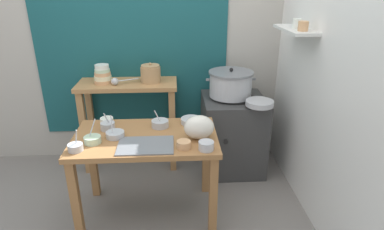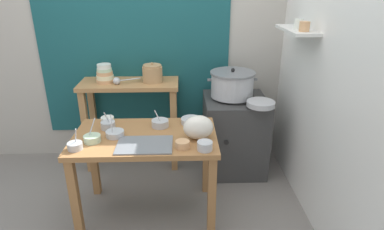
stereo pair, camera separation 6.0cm
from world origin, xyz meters
TOP-DOWN VIEW (x-y plane):
  - ground_plane at (0.00, 0.00)m, footprint 9.00×9.00m
  - wall_back at (0.08, 1.10)m, footprint 4.40×0.12m
  - wall_right at (1.40, 0.20)m, footprint 0.30×3.20m
  - prep_table at (0.03, 0.01)m, footprint 1.10×0.66m
  - back_shelf_table at (-0.19, 0.83)m, footprint 0.96×0.40m
  - stove_block at (0.84, 0.70)m, footprint 0.60×0.61m
  - steamer_pot at (0.80, 0.72)m, footprint 0.47×0.43m
  - clay_pot at (0.04, 0.83)m, footprint 0.19×0.19m
  - bowl_stack_enamel at (-0.42, 0.83)m, footprint 0.17×0.17m
  - ladle at (-0.29, 0.76)m, footprint 0.25×0.13m
  - serving_tray at (0.05, -0.16)m, footprint 0.40×0.28m
  - plastic_bag at (0.44, -0.06)m, footprint 0.22×0.16m
  - wide_pan at (1.02, 0.44)m, footprint 0.25×0.25m
  - prep_bowl_0 at (0.40, 0.23)m, footprint 0.17×0.17m
  - prep_bowl_1 at (0.14, 0.17)m, footprint 0.14×0.14m
  - prep_bowl_2 at (0.48, -0.24)m, footprint 0.11×0.11m
  - prep_bowl_3 at (-0.44, -0.20)m, footprint 0.11×0.11m
  - prep_bowl_4 at (-0.27, 0.14)m, footprint 0.11×0.11m
  - prep_bowl_5 at (-0.19, -0.00)m, footprint 0.14×0.14m
  - prep_bowl_6 at (-0.30, 0.26)m, footprint 0.11×0.11m
  - prep_bowl_7 at (-0.34, -0.08)m, footprint 0.12×0.12m
  - prep_bowl_8 at (0.32, -0.20)m, footprint 0.10×0.10m

SIDE VIEW (x-z plane):
  - ground_plane at x=0.00m, z-range 0.00..0.00m
  - stove_block at x=0.84m, z-range -0.01..0.77m
  - prep_table at x=0.03m, z-range 0.25..0.97m
  - back_shelf_table at x=-0.19m, z-range 0.23..1.13m
  - serving_tray at x=0.05m, z-range 0.72..0.73m
  - prep_bowl_0 at x=0.40m, z-range 0.72..0.77m
  - prep_bowl_5 at x=-0.19m, z-range 0.66..0.83m
  - prep_bowl_6 at x=-0.30m, z-range 0.72..0.77m
  - prep_bowl_3 at x=-0.44m, z-range 0.67..0.83m
  - prep_bowl_7 at x=-0.34m, z-range 0.66..0.84m
  - prep_bowl_8 at x=0.32m, z-range 0.72..0.78m
  - prep_bowl_1 at x=0.14m, z-range 0.68..0.82m
  - prep_bowl_4 at x=-0.27m, z-range 0.68..0.83m
  - prep_bowl_2 at x=0.48m, z-range 0.72..0.79m
  - wide_pan at x=1.02m, z-range 0.78..0.83m
  - plastic_bag at x=0.44m, z-range 0.72..0.90m
  - steamer_pot at x=0.80m, z-range 0.76..1.04m
  - ladle at x=-0.29m, z-range 0.90..0.97m
  - bowl_stack_enamel at x=-0.42m, z-range 0.89..1.07m
  - clay_pot at x=0.04m, z-range 0.89..1.08m
  - wall_right at x=1.40m, z-range 0.00..2.60m
  - wall_back at x=0.08m, z-range 0.00..2.60m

